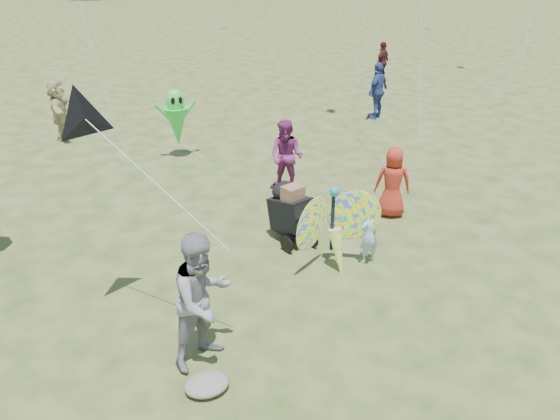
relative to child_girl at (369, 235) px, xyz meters
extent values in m
plane|color=#51592B|center=(-1.26, -1.17, -0.52)|extent=(160.00, 160.00, 0.00)
imported|color=#9ECAE0|center=(0.00, 0.00, 0.00)|extent=(0.41, 0.31, 1.03)
imported|color=gray|center=(-3.15, -1.25, 0.39)|extent=(1.08, 0.99, 1.81)
ellipsoid|color=slate|center=(-3.31, -1.81, -0.43)|extent=(0.54, 0.45, 0.17)
imported|color=#AB2B1B|center=(1.34, 1.37, 0.19)|extent=(0.82, 0.72, 1.41)
imported|color=navy|center=(4.68, 7.29, 0.34)|extent=(1.07, 0.85, 1.70)
imported|color=tan|center=(-4.35, 8.95, 0.30)|extent=(0.75, 1.57, 1.62)
imported|color=#7B2963|center=(-0.07, 3.27, 0.27)|extent=(0.96, 0.96, 1.57)
imported|color=#47171A|center=(7.54, 11.51, 0.25)|extent=(0.96, 0.79, 1.53)
cube|color=black|center=(-0.89, 1.17, 0.03)|extent=(0.69, 0.96, 0.71)
cube|color=black|center=(-0.89, 1.17, -0.30)|extent=(0.60, 0.77, 0.10)
ellipsoid|color=black|center=(-0.89, 1.42, 0.36)|extent=(0.51, 0.45, 0.33)
cylinder|color=black|center=(-1.13, 0.82, -0.37)|extent=(0.14, 0.30, 0.30)
cylinder|color=black|center=(-0.65, 0.82, -0.37)|extent=(0.14, 0.30, 0.30)
cylinder|color=black|center=(-0.89, 1.62, -0.41)|extent=(0.11, 0.23, 0.22)
cylinder|color=black|center=(-0.89, 0.69, 0.46)|extent=(0.43, 0.16, 0.03)
cube|color=#906645|center=(-0.89, 1.12, 0.44)|extent=(0.41, 0.37, 0.26)
ellipsoid|color=#FF283F|center=(-1.02, 0.09, 0.36)|extent=(0.98, 0.71, 1.24)
ellipsoid|color=#FF283F|center=(-0.26, 0.09, 0.36)|extent=(0.98, 0.71, 1.24)
cylinder|color=black|center=(-0.64, 0.11, 0.31)|extent=(0.06, 0.06, 1.00)
cone|color=#FF283F|center=(-0.59, -0.06, -0.22)|extent=(0.36, 0.49, 0.93)
sphere|color=teal|center=(-0.64, 0.09, 0.86)|extent=(0.16, 0.16, 0.16)
cone|color=black|center=(-4.13, 0.17, 2.41)|extent=(0.89, 0.62, 0.81)
cylinder|color=silver|center=(-3.44, -0.49, 1.68)|extent=(1.39, 1.33, 1.48)
cone|color=#35E243|center=(-1.74, 6.20, 0.28)|extent=(0.56, 0.56, 0.95)
ellipsoid|color=#35E243|center=(-1.74, 6.20, 0.93)|extent=(0.44, 0.39, 0.57)
ellipsoid|color=black|center=(-1.83, 6.02, 0.98)|extent=(0.10, 0.05, 0.17)
ellipsoid|color=black|center=(-1.65, 6.02, 0.98)|extent=(0.10, 0.05, 0.17)
cylinder|color=#35E243|center=(-2.04, 6.20, 0.68)|extent=(0.43, 0.10, 0.49)
cylinder|color=#35E243|center=(-1.44, 6.20, 0.68)|extent=(0.43, 0.10, 0.49)
cylinder|color=silver|center=(-1.44, 6.00, -0.32)|extent=(0.61, 0.41, 0.41)
camera|label=1|loc=(-4.43, -6.73, 4.31)|focal=35.00mm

